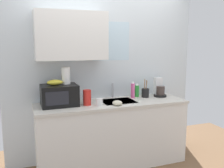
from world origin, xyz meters
TOP-DOWN VIEW (x-y plane):
  - kitchen_wall_assembly at (-0.10, 0.31)m, footprint 2.85×0.42m
  - counter_unit at (0.00, 0.00)m, footprint 2.08×0.63m
  - sink_faucet at (0.10, 0.24)m, footprint 0.03×0.03m
  - microwave at (-0.70, 0.05)m, footprint 0.46×0.35m
  - banana_bunch at (-0.75, 0.05)m, footprint 0.20×0.11m
  - paper_towel_roll at (-0.60, 0.10)m, footprint 0.11×0.11m
  - coffee_maker at (0.80, 0.11)m, footprint 0.19×0.21m
  - dish_soap_bottle_pink at (0.38, 0.14)m, footprint 0.06×0.06m
  - dish_soap_bottle_green at (0.47, 0.20)m, footprint 0.06×0.06m
  - cereal_canister at (-0.36, -0.05)m, footprint 0.10×0.10m
  - mug_white at (-0.22, -0.14)m, footprint 0.08×0.08m
  - utensil_crock at (0.57, 0.12)m, footprint 0.11×0.11m
  - small_bowl at (-0.00, -0.20)m, footprint 0.13×0.13m

SIDE VIEW (x-z plane):
  - counter_unit at x=0.00m, z-range 0.01..0.91m
  - small_bowl at x=0.00m, z-range 0.90..0.96m
  - mug_white at x=-0.22m, z-range 0.90..0.99m
  - utensil_crock at x=0.57m, z-range 0.83..1.11m
  - dish_soap_bottle_green at x=0.47m, z-range 0.89..1.10m
  - cereal_canister at x=-0.36m, z-range 0.90..1.10m
  - coffee_maker at x=0.80m, z-range 0.86..1.14m
  - sink_faucet at x=0.10m, z-range 0.90..1.12m
  - dish_soap_bottle_pink at x=0.38m, z-range 0.89..1.14m
  - microwave at x=-0.70m, z-range 0.90..1.17m
  - banana_bunch at x=-0.75m, z-range 1.17..1.24m
  - paper_towel_roll at x=-0.60m, z-range 1.17..1.39m
  - kitchen_wall_assembly at x=-0.10m, z-range 0.11..2.61m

